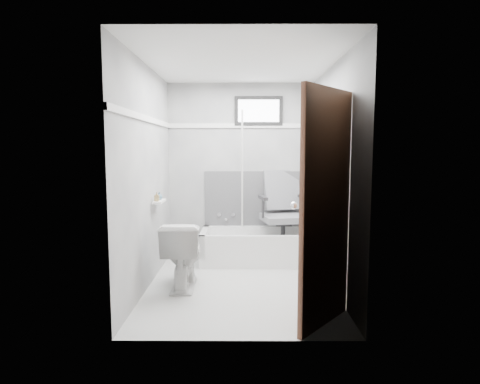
{
  "coord_description": "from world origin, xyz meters",
  "views": [
    {
      "loc": [
        0.03,
        -4.31,
        1.5
      ],
      "look_at": [
        0.0,
        0.35,
        1.0
      ],
      "focal_mm": 30.0,
      "sensor_mm": 36.0,
      "label": 1
    }
  ],
  "objects_px": {
    "toilet": "(183,254)",
    "soap_bottle_b": "(159,196)",
    "soap_bottle_a": "(157,197)",
    "office_chair": "(283,212)",
    "door": "(367,215)",
    "bathtub": "(257,246)"
  },
  "relations": [
    {
      "from": "office_chair",
      "to": "toilet",
      "type": "distance_m",
      "value": 1.6
    },
    {
      "from": "soap_bottle_a",
      "to": "soap_bottle_b",
      "type": "height_order",
      "value": "soap_bottle_a"
    },
    {
      "from": "toilet",
      "to": "soap_bottle_a",
      "type": "distance_m",
      "value": 0.72
    },
    {
      "from": "office_chair",
      "to": "soap_bottle_b",
      "type": "bearing_deg",
      "value": -168.44
    },
    {
      "from": "soap_bottle_a",
      "to": "soap_bottle_b",
      "type": "relative_size",
      "value": 1.18
    },
    {
      "from": "soap_bottle_a",
      "to": "soap_bottle_b",
      "type": "xyz_separation_m",
      "value": [
        0.0,
        0.14,
        -0.01
      ]
    },
    {
      "from": "soap_bottle_b",
      "to": "soap_bottle_a",
      "type": "bearing_deg",
      "value": -90.0
    },
    {
      "from": "bathtub",
      "to": "soap_bottle_b",
      "type": "relative_size",
      "value": 16.3
    },
    {
      "from": "bathtub",
      "to": "office_chair",
      "type": "distance_m",
      "value": 0.57
    },
    {
      "from": "office_chair",
      "to": "soap_bottle_b",
      "type": "relative_size",
      "value": 11.93
    },
    {
      "from": "soap_bottle_a",
      "to": "door",
      "type": "bearing_deg",
      "value": -37.25
    },
    {
      "from": "office_chair",
      "to": "soap_bottle_a",
      "type": "relative_size",
      "value": 10.16
    },
    {
      "from": "toilet",
      "to": "door",
      "type": "distance_m",
      "value": 2.11
    },
    {
      "from": "toilet",
      "to": "soap_bottle_b",
      "type": "xyz_separation_m",
      "value": [
        -0.32,
        0.38,
        0.6
      ]
    },
    {
      "from": "office_chair",
      "to": "soap_bottle_a",
      "type": "xyz_separation_m",
      "value": [
        -1.51,
        -0.78,
        0.3
      ]
    },
    {
      "from": "office_chair",
      "to": "toilet",
      "type": "xyz_separation_m",
      "value": [
        -1.19,
        -1.02,
        -0.31
      ]
    },
    {
      "from": "toilet",
      "to": "soap_bottle_b",
      "type": "relative_size",
      "value": 8.0
    },
    {
      "from": "bathtub",
      "to": "toilet",
      "type": "xyz_separation_m",
      "value": [
        -0.85,
        -0.99,
        0.15
      ]
    },
    {
      "from": "toilet",
      "to": "soap_bottle_a",
      "type": "bearing_deg",
      "value": -37.46
    },
    {
      "from": "bathtub",
      "to": "door",
      "type": "relative_size",
      "value": 0.75
    },
    {
      "from": "door",
      "to": "soap_bottle_b",
      "type": "xyz_separation_m",
      "value": [
        -1.92,
        1.6,
        -0.04
      ]
    },
    {
      "from": "bathtub",
      "to": "soap_bottle_b",
      "type": "distance_m",
      "value": 1.52
    }
  ]
}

